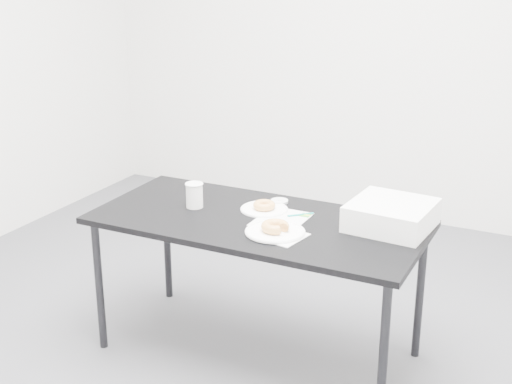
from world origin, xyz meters
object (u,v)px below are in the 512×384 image
at_px(plate_near, 275,232).
at_px(bakery_box, 391,215).
at_px(plate_far, 264,209).
at_px(donut_far, 264,205).
at_px(table, 258,230).
at_px(scorecard, 281,219).
at_px(pen, 301,215).
at_px(donut_near, 275,227).
at_px(coffee_cup, 194,195).

xyz_separation_m(plate_near, bakery_box, (0.42, 0.29, 0.05)).
height_order(plate_far, donut_far, donut_far).
relative_size(table, bakery_box, 4.40).
bearing_deg(scorecard, plate_near, -74.62).
bearing_deg(pen, table, 175.24).
bearing_deg(plate_far, donut_near, -54.91).
bearing_deg(plate_near, donut_near, 0.00).
relative_size(pen, coffee_cup, 1.05).
xyz_separation_m(pen, plate_near, (-0.02, -0.24, 0.00)).
height_order(plate_near, coffee_cup, coffee_cup).
relative_size(table, donut_far, 14.39).
relative_size(scorecard, coffee_cup, 2.27).
distance_m(scorecard, donut_near, 0.16).
relative_size(plate_near, donut_far, 2.49).
relative_size(scorecard, donut_near, 2.22).
distance_m(table, bakery_box, 0.60).
height_order(scorecard, plate_near, plate_near).
distance_m(table, coffee_cup, 0.35).
height_order(table, plate_near, plate_near).
bearing_deg(plate_far, coffee_cup, -160.08).
height_order(donut_near, donut_far, donut_near).
height_order(donut_far, bakery_box, bakery_box).
height_order(plate_near, donut_far, donut_far).
relative_size(donut_near, plate_far, 0.55).
xyz_separation_m(table, coffee_cup, (-0.33, 0.01, 0.11)).
distance_m(plate_near, plate_far, 0.29).
xyz_separation_m(pen, coffee_cup, (-0.49, -0.11, 0.05)).
distance_m(coffee_cup, bakery_box, 0.91).
height_order(scorecard, bakery_box, bakery_box).
bearing_deg(table, plate_far, 101.84).
distance_m(table, plate_near, 0.19).
distance_m(table, donut_near, 0.20).
relative_size(donut_far, coffee_cup, 0.87).
bearing_deg(bakery_box, scorecard, -160.32).
height_order(table, coffee_cup, coffee_cup).
height_order(table, pen, pen).
bearing_deg(donut_far, pen, 1.10).
bearing_deg(table, coffee_cup, 178.53).
distance_m(donut_near, donut_far, 0.29).
bearing_deg(bakery_box, table, -158.97).
height_order(table, plate_far, plate_far).
bearing_deg(plate_far, donut_far, -90.00).
bearing_deg(donut_near, bakery_box, 34.13).
bearing_deg(scorecard, table, -156.54).
distance_m(pen, bakery_box, 0.41).
bearing_deg(plate_far, bakery_box, 5.11).
xyz_separation_m(table, plate_far, (-0.03, 0.12, 0.05)).
bearing_deg(donut_far, donut_near, -54.91).
height_order(pen, plate_far, pen).
bearing_deg(coffee_cup, pen, 13.22).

